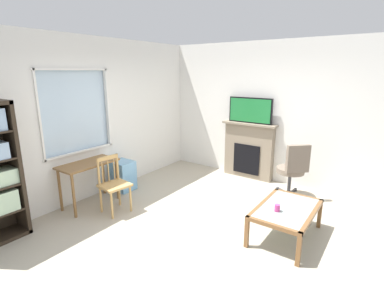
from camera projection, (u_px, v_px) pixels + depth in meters
The scene contains 11 objects.
ground at pixel (201, 230), 4.14m from camera, with size 5.89×5.61×0.02m, color #B2A893.
wall_back_with_window at pixel (95, 119), 5.12m from camera, with size 4.89×0.15×2.78m.
wall_right at pixel (271, 113), 5.77m from camera, with size 0.12×4.81×2.78m, color white.
desk_under_window at pixel (89, 170), 4.75m from camera, with size 0.94×0.48×0.74m.
wooden_chair at pixel (113, 184), 4.56m from camera, with size 0.47×0.45×0.90m.
plastic_drawer_unit at pixel (123, 175), 5.46m from camera, with size 0.35×0.40×0.56m, color #72ADDB.
fireplace at pixel (249, 150), 6.05m from camera, with size 0.26×1.14×1.17m.
tv at pixel (250, 110), 5.83m from camera, with size 0.06×0.92×0.52m.
office_chair at pixel (293, 168), 5.04m from camera, with size 0.63×0.60×1.00m.
coffee_table at pixel (286, 211), 3.86m from camera, with size 1.10×0.70×0.43m.
sippy_cup at pixel (277, 208), 3.73m from camera, with size 0.07×0.07×0.09m, color #DB3D84.
Camera 1 is at (-3.10, -2.05, 2.20)m, focal length 27.00 mm.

